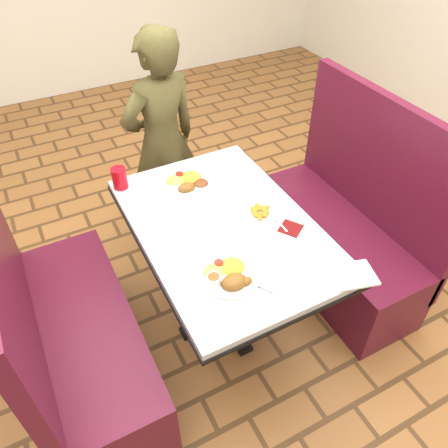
{
  "coord_description": "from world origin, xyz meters",
  "views": [
    {
      "loc": [
        -0.73,
        -1.39,
        2.15
      ],
      "look_at": [
        0.0,
        0.0,
        0.75
      ],
      "focal_mm": 35.0,
      "sensor_mm": 36.0,
      "label": 1
    }
  ],
  "objects_px": {
    "red_tumbler": "(119,178)",
    "plantain_plate": "(260,212)",
    "dining_table": "(224,238)",
    "booth_bench_right": "(340,235)",
    "near_dinner_plate": "(229,273)",
    "far_dinner_plate": "(188,181)",
    "booth_bench_left": "(78,339)",
    "diner_person": "(162,143)"
  },
  "relations": [
    {
      "from": "red_tumbler",
      "to": "plantain_plate",
      "type": "bearing_deg",
      "value": -44.66
    },
    {
      "from": "dining_table",
      "to": "booth_bench_right",
      "type": "relative_size",
      "value": 1.01
    },
    {
      "from": "plantain_plate",
      "to": "near_dinner_plate",
      "type": "bearing_deg",
      "value": -137.96
    },
    {
      "from": "dining_table",
      "to": "far_dinner_plate",
      "type": "height_order",
      "value": "far_dinner_plate"
    },
    {
      "from": "dining_table",
      "to": "red_tumbler",
      "type": "bearing_deg",
      "value": 124.06
    },
    {
      "from": "booth_bench_left",
      "to": "red_tumbler",
      "type": "distance_m",
      "value": 0.84
    },
    {
      "from": "dining_table",
      "to": "far_dinner_plate",
      "type": "distance_m",
      "value": 0.39
    },
    {
      "from": "near_dinner_plate",
      "to": "far_dinner_plate",
      "type": "xyz_separation_m",
      "value": [
        0.11,
        0.69,
        -0.0
      ]
    },
    {
      "from": "dining_table",
      "to": "plantain_plate",
      "type": "height_order",
      "value": "plantain_plate"
    },
    {
      "from": "booth_bench_left",
      "to": "red_tumbler",
      "type": "relative_size",
      "value": 10.29
    },
    {
      "from": "diner_person",
      "to": "near_dinner_plate",
      "type": "height_order",
      "value": "diner_person"
    },
    {
      "from": "booth_bench_left",
      "to": "diner_person",
      "type": "xyz_separation_m",
      "value": [
        0.82,
        0.88,
        0.38
      ]
    },
    {
      "from": "dining_table",
      "to": "booth_bench_left",
      "type": "xyz_separation_m",
      "value": [
        -0.8,
        0.0,
        -0.32
      ]
    },
    {
      "from": "booth_bench_left",
      "to": "red_tumbler",
      "type": "xyz_separation_m",
      "value": [
        0.45,
        0.52,
        0.48
      ]
    },
    {
      "from": "booth_bench_right",
      "to": "diner_person",
      "type": "distance_m",
      "value": 1.24
    },
    {
      "from": "far_dinner_plate",
      "to": "near_dinner_plate",
      "type": "bearing_deg",
      "value": -99.39
    },
    {
      "from": "booth_bench_right",
      "to": "diner_person",
      "type": "relative_size",
      "value": 0.84
    },
    {
      "from": "booth_bench_right",
      "to": "dining_table",
      "type": "bearing_deg",
      "value": 180.0
    },
    {
      "from": "near_dinner_plate",
      "to": "diner_person",
      "type": "bearing_deg",
      "value": 82.22
    },
    {
      "from": "far_dinner_plate",
      "to": "plantain_plate",
      "type": "height_order",
      "value": "far_dinner_plate"
    },
    {
      "from": "booth_bench_left",
      "to": "diner_person",
      "type": "relative_size",
      "value": 0.84
    },
    {
      "from": "booth_bench_right",
      "to": "red_tumbler",
      "type": "xyz_separation_m",
      "value": [
        -1.15,
        0.52,
        0.48
      ]
    },
    {
      "from": "near_dinner_plate",
      "to": "plantain_plate",
      "type": "height_order",
      "value": "near_dinner_plate"
    },
    {
      "from": "near_dinner_plate",
      "to": "plantain_plate",
      "type": "bearing_deg",
      "value": 42.04
    },
    {
      "from": "dining_table",
      "to": "diner_person",
      "type": "relative_size",
      "value": 0.85
    },
    {
      "from": "booth_bench_right",
      "to": "diner_person",
      "type": "xyz_separation_m",
      "value": [
        -0.77,
        0.88,
        0.38
      ]
    },
    {
      "from": "booth_bench_left",
      "to": "far_dinner_plate",
      "type": "distance_m",
      "value": 0.97
    },
    {
      "from": "diner_person",
      "to": "near_dinner_plate",
      "type": "bearing_deg",
      "value": 69.23
    },
    {
      "from": "booth_bench_left",
      "to": "booth_bench_right",
      "type": "relative_size",
      "value": 1.0
    },
    {
      "from": "near_dinner_plate",
      "to": "plantain_plate",
      "type": "distance_m",
      "value": 0.44
    },
    {
      "from": "dining_table",
      "to": "booth_bench_left",
      "type": "bearing_deg",
      "value": 180.0
    },
    {
      "from": "far_dinner_plate",
      "to": "plantain_plate",
      "type": "xyz_separation_m",
      "value": [
        0.22,
        -0.39,
        -0.01
      ]
    },
    {
      "from": "dining_table",
      "to": "far_dinner_plate",
      "type": "relative_size",
      "value": 4.38
    },
    {
      "from": "diner_person",
      "to": "far_dinner_plate",
      "type": "distance_m",
      "value": 0.52
    },
    {
      "from": "booth_bench_left",
      "to": "plantain_plate",
      "type": "distance_m",
      "value": 1.08
    },
    {
      "from": "near_dinner_plate",
      "to": "booth_bench_right",
      "type": "bearing_deg",
      "value": 18.57
    },
    {
      "from": "booth_bench_right",
      "to": "far_dinner_plate",
      "type": "relative_size",
      "value": 4.34
    },
    {
      "from": "booth_bench_right",
      "to": "far_dinner_plate",
      "type": "distance_m",
      "value": 1.01
    },
    {
      "from": "diner_person",
      "to": "near_dinner_plate",
      "type": "distance_m",
      "value": 1.21
    },
    {
      "from": "red_tumbler",
      "to": "booth_bench_right",
      "type": "bearing_deg",
      "value": -24.26
    },
    {
      "from": "booth_bench_left",
      "to": "booth_bench_right",
      "type": "height_order",
      "value": "same"
    },
    {
      "from": "booth_bench_right",
      "to": "near_dinner_plate",
      "type": "bearing_deg",
      "value": -161.43
    }
  ]
}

